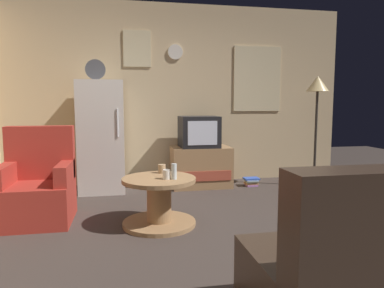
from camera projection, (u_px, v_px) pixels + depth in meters
The scene contains 12 objects.
ground_plane at pixel (217, 239), 3.13m from camera, with size 12.00×12.00×0.00m, color #3D332D.
wall_with_art at pixel (177, 94), 5.37m from camera, with size 5.20×0.12×2.67m.
fridge at pixel (102, 136), 4.80m from camera, with size 0.60×0.62×1.77m.
tv_stand at pixel (201, 167), 5.12m from camera, with size 0.84×0.53×0.58m.
crt_tv at pixel (199, 132), 5.06m from camera, with size 0.54×0.51×0.44m.
standing_lamp at pixel (317, 92), 5.03m from camera, with size 0.32×0.32×1.59m.
coffee_table at pixel (159, 201), 3.47m from camera, with size 0.72×0.72×0.48m.
wine_glass at pixel (174, 171), 3.37m from camera, with size 0.05×0.05×0.15m, color silver.
mug_ceramic_white at pixel (167, 174), 3.38m from camera, with size 0.08×0.08×0.09m, color silver.
mug_ceramic_tan at pixel (162, 169), 3.68m from camera, with size 0.08×0.08×0.09m, color tan.
armchair at pixel (38, 188), 3.59m from camera, with size 0.68×0.68×0.96m.
book_stack at pixel (251, 181), 5.17m from camera, with size 0.22×0.17×0.12m.
Camera 1 is at (-0.78, -2.92, 1.19)m, focal length 33.09 mm.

